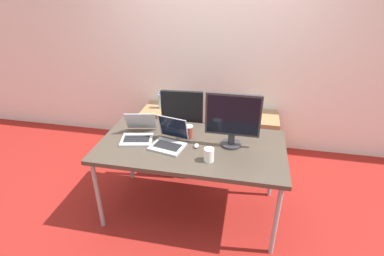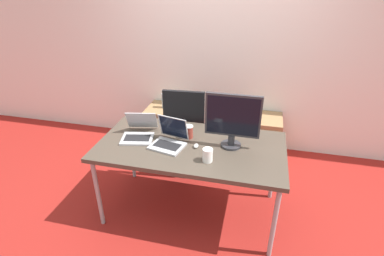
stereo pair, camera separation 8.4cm
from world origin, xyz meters
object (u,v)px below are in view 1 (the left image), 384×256
cabinet_right (258,136)px  coffee_cup_white (209,155)px  cabinet_left (162,126)px  coffee_cup_brown (188,132)px  laptop_right (138,133)px  water_bottle (161,101)px  monitor (233,119)px  office_chair (185,139)px  laptop_left (169,140)px  mouse (196,146)px

cabinet_right → coffee_cup_white: size_ratio=4.77×
cabinet_left → cabinet_right: same height
coffee_cup_brown → cabinet_left: bearing=119.3°
cabinet_right → laptop_right: 1.74m
water_bottle → coffee_cup_white: coffee_cup_white is taller
cabinet_right → monitor: size_ratio=1.11×
office_chair → cabinet_right: (0.86, 0.52, -0.14)m
cabinet_left → monitor: bearing=-48.3°
office_chair → coffee_cup_white: size_ratio=9.42×
cabinet_right → coffee_cup_white: (-0.45, -1.43, 0.56)m
cabinet_right → laptop_left: laptop_left is taller
coffee_cup_white → coffee_cup_brown: 0.42m
monitor → laptop_right: bearing=-177.7°
cabinet_left → cabinet_right: bearing=0.0°
office_chair → laptop_left: (0.02, -0.73, 0.41)m
laptop_left → mouse: size_ratio=5.48×
laptop_left → laptop_right: 0.33m
office_chair → cabinet_left: office_chair is taller
cabinet_right → laptop_left: (-0.84, -1.25, 0.55)m
mouse → laptop_left: bearing=-178.7°
office_chair → laptop_right: (-0.30, -0.66, 0.41)m
laptop_left → monitor: 0.60m
mouse → coffee_cup_brown: 0.20m
water_bottle → laptop_right: bearing=-83.1°
cabinet_right → monitor: (-0.29, -1.14, 0.76)m
cabinet_left → laptop_right: laptop_right is taller
water_bottle → monitor: size_ratio=0.44×
mouse → cabinet_right: bearing=64.7°
cabinet_left → coffee_cup_white: coffee_cup_white is taller
monitor → coffee_cup_brown: size_ratio=3.97×
office_chair → coffee_cup_white: office_chair is taller
cabinet_right → office_chair: bearing=-148.7°
laptop_left → laptop_right: (-0.33, 0.07, -0.00)m
coffee_cup_white → mouse: bearing=126.8°
water_bottle → coffee_cup_brown: (0.61, -1.09, 0.18)m
cabinet_right → laptop_left: 1.60m
coffee_cup_white → coffee_cup_brown: (-0.25, 0.35, 0.01)m
cabinet_left → laptop_right: 1.31m
monitor → coffee_cup_white: bearing=-119.1°
water_bottle → mouse: mouse is taller
cabinet_left → monitor: 1.71m
office_chair → water_bottle: 0.73m
mouse → coffee_cup_white: size_ratio=0.54×
cabinet_right → cabinet_left: bearing=180.0°
cabinet_left → coffee_cup_white: size_ratio=4.77×
laptop_left → monitor: (0.55, 0.11, 0.21)m
monitor → water_bottle: bearing=131.6°
water_bottle → cabinet_right: bearing=-0.1°
cabinet_right → mouse: bearing=-115.3°
monitor → coffee_cup_brown: 0.46m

